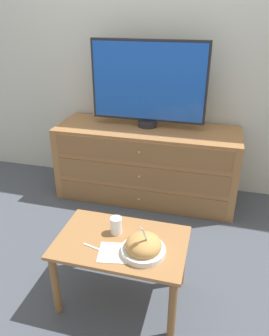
{
  "coord_description": "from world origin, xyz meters",
  "views": [
    {
      "loc": [
        0.65,
        -2.95,
        1.62
      ],
      "look_at": [
        0.2,
        -1.24,
        0.75
      ],
      "focal_mm": 35.0,
      "sensor_mm": 36.0,
      "label": 1
    }
  ],
  "objects": [
    {
      "name": "ground_plane",
      "position": [
        0.0,
        0.0,
        0.0
      ],
      "size": [
        12.0,
        12.0,
        0.0
      ],
      "primitive_type": "plane",
      "color": "#474C56"
    },
    {
      "name": "wall_back",
      "position": [
        0.0,
        0.03,
        1.3
      ],
      "size": [
        12.0,
        0.05,
        2.6
      ],
      "color": "silver",
      "rests_on": "ground_plane"
    },
    {
      "name": "dresser",
      "position": [
        0.07,
        -0.3,
        0.33
      ],
      "size": [
        1.61,
        0.56,
        0.67
      ],
      "color": "#9E6B3D",
      "rests_on": "ground_plane"
    },
    {
      "name": "tv",
      "position": [
        0.06,
        -0.24,
        1.04
      ],
      "size": [
        0.99,
        0.17,
        0.72
      ],
      "color": "#232328",
      "rests_on": "dresser"
    },
    {
      "name": "coffee_table",
      "position": [
        0.2,
        -1.54,
        0.35
      ],
      "size": [
        0.74,
        0.48,
        0.43
      ],
      "color": "#9E6B3D",
      "rests_on": "ground_plane"
    },
    {
      "name": "takeout_bowl",
      "position": [
        0.35,
        -1.6,
        0.47
      ],
      "size": [
        0.24,
        0.24,
        0.2
      ],
      "color": "silver",
      "rests_on": "coffee_table"
    },
    {
      "name": "drink_cup",
      "position": [
        0.15,
        -1.47,
        0.47
      ],
      "size": [
        0.07,
        0.07,
        0.1
      ],
      "color": "white",
      "rests_on": "coffee_table"
    },
    {
      "name": "napkin",
      "position": [
        0.19,
        -1.64,
        0.43
      ],
      "size": [
        0.19,
        0.19,
        0.0
      ],
      "color": "silver",
      "rests_on": "coffee_table"
    },
    {
      "name": "knife",
      "position": [
        0.09,
        -1.64,
        0.43
      ],
      "size": [
        0.17,
        0.05,
        0.01
      ],
      "color": "white",
      "rests_on": "coffee_table"
    }
  ]
}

